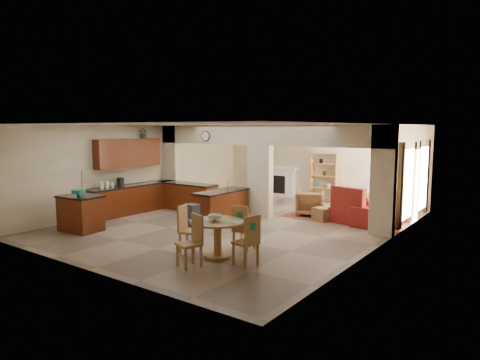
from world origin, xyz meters
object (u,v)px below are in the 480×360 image
Objects in this scene: kitchen_island at (81,213)px; armchair at (310,203)px; sofa at (387,207)px; dining_table at (218,233)px.

armchair is (3.97, 5.40, -0.10)m from kitchen_island.
sofa is at bearing 39.69° from kitchen_island.
kitchen_island is at bearing 31.23° from armchair.
sofa reaches higher than dining_table.
kitchen_island is at bearing -175.92° from dining_table.
armchair is at bearing 105.57° from sofa.
dining_table is (4.39, 0.31, 0.04)m from kitchen_island.
sofa is at bearing 72.36° from dining_table.
kitchen_island is 1.37× the size of armchair.
dining_table is 0.41× the size of sofa.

